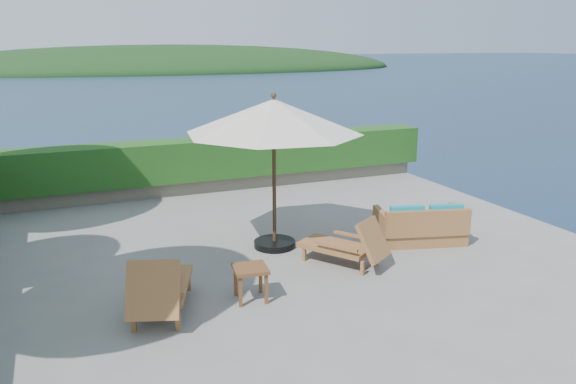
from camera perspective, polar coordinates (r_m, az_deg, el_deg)
name	(u,v)px	position (r m, az deg, el deg)	size (l,w,h in m)	color
ground	(290,266)	(9.78, 0.17, -7.53)	(12.00, 12.00, 0.00)	gray
foundation	(290,346)	(10.47, 0.17, -15.40)	(12.00, 12.00, 3.00)	#4C453C
offshore_island	(170,70)	(151.20, -11.92, 12.08)	(126.00, 57.60, 12.60)	black
planter_wall_far	(207,183)	(14.80, -8.22, 0.87)	(12.00, 0.60, 0.36)	gray
hedge_far	(206,158)	(14.65, -8.32, 3.41)	(12.40, 0.90, 1.00)	#143E11
patio_umbrella	(274,118)	(10.07, -1.45, 7.53)	(3.96, 3.96, 2.89)	black
lounge_left	(160,287)	(8.19, -12.85, -9.43)	(1.21, 1.83, 0.98)	olive
lounge_right	(347,245)	(9.76, 6.06, -5.34)	(1.37, 1.63, 0.88)	olive
side_table	(251,273)	(8.43, -3.83, -8.19)	(0.55, 0.55, 0.53)	brown
wicker_loveseat	(421,227)	(11.07, 13.36, -3.48)	(1.82, 1.25, 0.82)	olive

